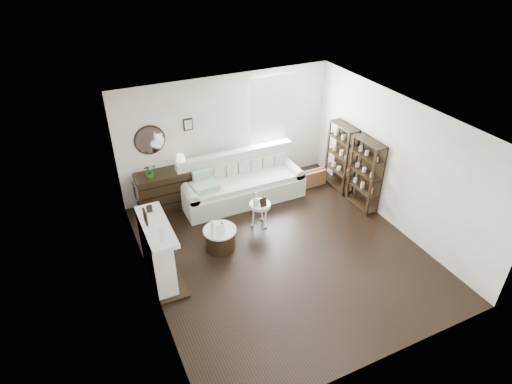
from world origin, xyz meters
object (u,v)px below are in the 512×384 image
sofa (241,185)px  pedestal_table (260,206)px  dresser (167,190)px  drum_table (220,239)px

sofa → pedestal_table: size_ratio=5.17×
dresser → drum_table: size_ratio=2.01×
dresser → drum_table: 1.94m
sofa → dresser: size_ratio=2.14×
drum_table → pedestal_table: (1.02, 0.35, 0.26)m
pedestal_table → drum_table: bearing=-161.0°
dresser → drum_table: bearing=-74.2°
sofa → drum_table: bearing=-126.4°
sofa → pedestal_table: sofa is taller
drum_table → dresser: bearing=105.8°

